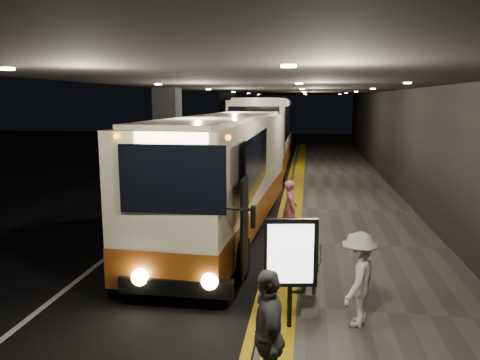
# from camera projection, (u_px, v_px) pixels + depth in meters

# --- Properties ---
(ground) EXTENTS (90.00, 90.00, 0.00)m
(ground) POSITION_uv_depth(u_px,v_px,m) (181.00, 253.00, 12.35)
(ground) COLOR black
(lane_line_white) EXTENTS (0.12, 50.00, 0.01)m
(lane_line_white) POSITION_uv_depth(u_px,v_px,m) (170.00, 208.00, 17.48)
(lane_line_white) COLOR silver
(lane_line_white) RESTS_ON ground
(kerb_stripe_yellow) EXTENTS (0.18, 50.00, 0.01)m
(kerb_stripe_yellow) POSITION_uv_depth(u_px,v_px,m) (281.00, 212.00, 16.90)
(kerb_stripe_yellow) COLOR gold
(kerb_stripe_yellow) RESTS_ON ground
(sidewalk) EXTENTS (4.50, 50.00, 0.15)m
(sidewalk) POSITION_uv_depth(u_px,v_px,m) (349.00, 212.00, 16.55)
(sidewalk) COLOR #514C44
(sidewalk) RESTS_ON ground
(tactile_strip) EXTENTS (0.50, 50.00, 0.01)m
(tactile_strip) POSITION_uv_depth(u_px,v_px,m) (295.00, 208.00, 16.80)
(tactile_strip) COLOR gold
(tactile_strip) RESTS_ON sidewalk
(terminal_wall) EXTENTS (0.10, 50.00, 6.00)m
(terminal_wall) POSITION_uv_depth(u_px,v_px,m) (421.00, 130.00, 15.73)
(terminal_wall) COLOR black
(terminal_wall) RESTS_ON ground
(support_columns) EXTENTS (0.80, 24.80, 4.40)m
(support_columns) POSITION_uv_depth(u_px,v_px,m) (169.00, 153.00, 16.09)
(support_columns) COLOR black
(support_columns) RESTS_ON ground
(canopy) EXTENTS (9.00, 50.00, 0.40)m
(canopy) POSITION_uv_depth(u_px,v_px,m) (287.00, 82.00, 16.10)
(canopy) COLOR black
(canopy) RESTS_ON support_columns
(coach_main) EXTENTS (2.87, 11.12, 3.44)m
(coach_main) POSITION_uv_depth(u_px,v_px,m) (225.00, 180.00, 13.91)
(coach_main) COLOR #ECE3C6
(coach_main) RESTS_ON ground
(coach_second) EXTENTS (2.71, 12.63, 3.97)m
(coach_second) POSITION_uv_depth(u_px,v_px,m) (266.00, 136.00, 27.17)
(coach_second) COLOR #ECE3C6
(coach_second) RESTS_ON ground
(passenger_boarding) EXTENTS (0.51, 0.66, 1.63)m
(passenger_boarding) POSITION_uv_depth(u_px,v_px,m) (290.00, 209.00, 13.19)
(passenger_boarding) COLOR #CC5F7C
(passenger_boarding) RESTS_ON sidewalk
(passenger_waiting_green) EXTENTS (0.84, 0.86, 1.54)m
(passenger_waiting_green) POSITION_uv_depth(u_px,v_px,m) (307.00, 262.00, 9.02)
(passenger_waiting_green) COLOR #3C6D3E
(passenger_waiting_green) RESTS_ON sidewalk
(passenger_waiting_white) EXTENTS (0.85, 1.17, 1.65)m
(passenger_waiting_white) POSITION_uv_depth(u_px,v_px,m) (358.00, 279.00, 7.99)
(passenger_waiting_white) COLOR silver
(passenger_waiting_white) RESTS_ON sidewalk
(passenger_waiting_grey) EXTENTS (0.74, 1.13, 1.78)m
(passenger_waiting_grey) POSITION_uv_depth(u_px,v_px,m) (268.00, 336.00, 5.92)
(passenger_waiting_grey) COLOR #535458
(passenger_waiting_grey) RESTS_ON sidewalk
(bag_polka) EXTENTS (0.32, 0.16, 0.37)m
(bag_polka) POSITION_uv_depth(u_px,v_px,m) (309.00, 307.00, 8.37)
(bag_polka) COLOR black
(bag_polka) RESTS_ON sidewalk
(info_sign) EXTENTS (0.91, 0.25, 1.91)m
(info_sign) POSITION_uv_depth(u_px,v_px,m) (290.00, 255.00, 7.80)
(info_sign) COLOR black
(info_sign) RESTS_ON sidewalk
(stanchion_post) EXTENTS (0.05, 0.05, 1.12)m
(stanchion_post) POSITION_uv_depth(u_px,v_px,m) (286.00, 246.00, 10.62)
(stanchion_post) COLOR black
(stanchion_post) RESTS_ON sidewalk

